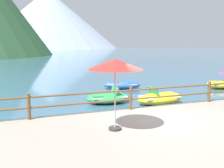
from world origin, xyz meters
TOP-DOWN VIEW (x-y plane):
  - ground_plane at (0.00, 40.00)m, footprint 200.00×200.00m
  - promenade_dock at (0.00, -2.20)m, footprint 28.00×8.00m
  - dock_railing at (0.00, 1.55)m, footprint 23.92×0.12m
  - beach_umbrella at (-1.47, -0.51)m, footprint 1.70×1.70m
  - pedal_boat_1 at (2.46, 3.35)m, footprint 2.48×1.34m
  - pedal_boat_2 at (0.05, 4.51)m, footprint 2.37×1.46m
  - pedal_boat_4 at (2.29, 8.00)m, footprint 2.74×1.85m
  - distant_peak at (10.82, 124.53)m, footprint 67.82×67.82m

SIDE VIEW (x-z plane):
  - ground_plane at x=0.00m, z-range 0.00..0.00m
  - promenade_dock at x=0.00m, z-range 0.00..0.40m
  - pedal_boat_4 at x=2.29m, z-range -0.15..0.70m
  - pedal_boat_2 at x=0.05m, z-range -0.15..0.71m
  - pedal_boat_1 at x=2.46m, z-range -0.14..0.75m
  - dock_railing at x=0.00m, z-range 0.50..1.45m
  - beach_umbrella at x=-1.47m, z-range 1.33..3.57m
  - distant_peak at x=10.82m, z-range 0.00..28.25m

